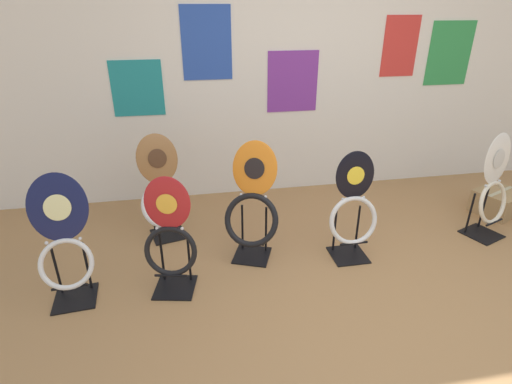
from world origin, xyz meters
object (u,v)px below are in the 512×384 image
object	(u,v)px
toilet_seat_display_woodgrain	(163,192)
storage_box	(498,202)
toilet_seat_display_navy_moon	(64,243)
toilet_seat_display_jazz_black	(353,211)
toilet_seat_display_crimson_swirl	(170,238)
toilet_seat_display_white_plain	(493,190)
toilet_seat_display_orange_sun	(252,207)

from	to	relation	value
toilet_seat_display_woodgrain	storage_box	bearing A→B (deg)	-3.18
toilet_seat_display_navy_moon	storage_box	world-z (taller)	toilet_seat_display_navy_moon
toilet_seat_display_jazz_black	toilet_seat_display_navy_moon	bearing A→B (deg)	-176.59
toilet_seat_display_jazz_black	storage_box	size ratio (longest dim) A/B	1.73
toilet_seat_display_jazz_black	toilet_seat_display_crimson_swirl	world-z (taller)	toilet_seat_display_jazz_black
toilet_seat_display_navy_moon	toilet_seat_display_white_plain	distance (m)	3.37
toilet_seat_display_woodgrain	toilet_seat_display_orange_sun	distance (m)	0.84
toilet_seat_display_orange_sun	storage_box	xyz separation A→B (m)	(2.48, 0.30, -0.33)
toilet_seat_display_jazz_black	toilet_seat_display_crimson_swirl	bearing A→B (deg)	-173.21
toilet_seat_display_woodgrain	toilet_seat_display_jazz_black	xyz separation A→B (m)	(1.45, -0.63, 0.00)
toilet_seat_display_orange_sun	storage_box	distance (m)	2.52
toilet_seat_display_orange_sun	toilet_seat_display_white_plain	bearing A→B (deg)	-1.61
toilet_seat_display_woodgrain	storage_box	distance (m)	3.19
toilet_seat_display_jazz_black	toilet_seat_display_crimson_swirl	xyz separation A→B (m)	(-1.39, -0.17, 0.01)
toilet_seat_display_navy_moon	storage_box	xyz separation A→B (m)	(3.79, 0.58, -0.33)
toilet_seat_display_jazz_black	toilet_seat_display_woodgrain	bearing A→B (deg)	156.54
toilet_seat_display_crimson_swirl	storage_box	distance (m)	3.18
toilet_seat_display_navy_moon	toilet_seat_display_jazz_black	bearing A→B (deg)	3.41
toilet_seat_display_crimson_swirl	storage_box	bearing A→B (deg)	11.29
toilet_seat_display_navy_moon	toilet_seat_display_orange_sun	bearing A→B (deg)	12.11
toilet_seat_display_jazz_black	storage_box	bearing A→B (deg)	14.81
toilet_seat_display_woodgrain	toilet_seat_display_jazz_black	distance (m)	1.58
toilet_seat_display_white_plain	storage_box	xyz separation A→B (m)	(0.43, 0.36, -0.32)
toilet_seat_display_woodgrain	toilet_seat_display_orange_sun	xyz separation A→B (m)	(0.69, -0.47, 0.03)
toilet_seat_display_navy_moon	toilet_seat_display_orange_sun	world-z (taller)	toilet_seat_display_orange_sun
toilet_seat_display_navy_moon	toilet_seat_display_crimson_swirl	size ratio (longest dim) A/B	1.03
toilet_seat_display_orange_sun	toilet_seat_display_woodgrain	bearing A→B (deg)	145.55
toilet_seat_display_white_plain	toilet_seat_display_jazz_black	world-z (taller)	toilet_seat_display_white_plain
toilet_seat_display_woodgrain	toilet_seat_display_navy_moon	bearing A→B (deg)	-129.28
toilet_seat_display_white_plain	toilet_seat_display_jazz_black	distance (m)	1.29
toilet_seat_display_orange_sun	toilet_seat_display_crimson_swirl	size ratio (longest dim) A/B	1.07
toilet_seat_display_white_plain	toilet_seat_display_crimson_swirl	bearing A→B (deg)	-174.36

